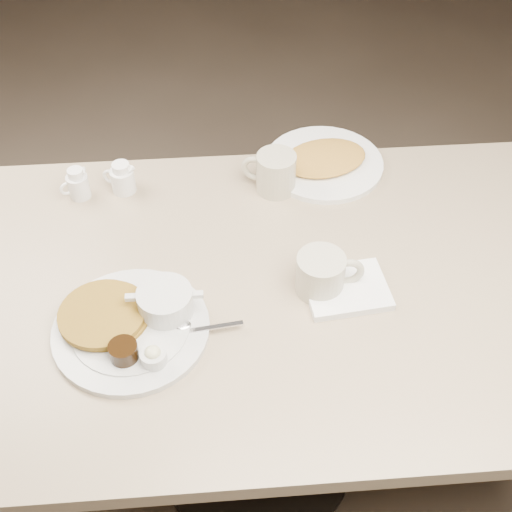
{
  "coord_description": "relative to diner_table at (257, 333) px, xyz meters",
  "views": [
    {
      "loc": [
        -0.07,
        -0.95,
        1.84
      ],
      "look_at": [
        0.0,
        0.02,
        0.82
      ],
      "focal_mm": 47.46,
      "sensor_mm": 36.0,
      "label": 1
    }
  ],
  "objects": [
    {
      "name": "diner_table",
      "position": [
        0.0,
        0.0,
        0.0
      ],
      "size": [
        1.5,
        0.9,
        0.75
      ],
      "color": "tan",
      "rests_on": "ground"
    },
    {
      "name": "main_plate",
      "position": [
        -0.25,
        -0.09,
        0.19
      ],
      "size": [
        0.39,
        0.32,
        0.07
      ],
      "color": "silver",
      "rests_on": "diner_table"
    },
    {
      "name": "coffee_mug_near",
      "position": [
        0.14,
        -0.02,
        0.22
      ],
      "size": [
        0.15,
        0.1,
        0.09
      ],
      "color": "#B7B19B",
      "rests_on": "diner_table"
    },
    {
      "name": "napkin",
      "position": [
        0.19,
        -0.03,
        0.18
      ],
      "size": [
        0.19,
        0.16,
        0.02
      ],
      "color": "white",
      "rests_on": "diner_table"
    },
    {
      "name": "coffee_mug_far",
      "position": [
        0.07,
        0.31,
        0.22
      ],
      "size": [
        0.15,
        0.12,
        0.1
      ],
      "color": "#BAB39A",
      "rests_on": "diner_table"
    },
    {
      "name": "creamer_left",
      "position": [
        -0.4,
        0.32,
        0.21
      ],
      "size": [
        0.07,
        0.06,
        0.08
      ],
      "color": "white",
      "rests_on": "diner_table"
    },
    {
      "name": "creamer_right",
      "position": [
        -0.3,
        0.33,
        0.21
      ],
      "size": [
        0.08,
        0.07,
        0.08
      ],
      "color": "white",
      "rests_on": "diner_table"
    },
    {
      "name": "hash_plate",
      "position": [
        0.2,
        0.39,
        0.18
      ],
      "size": [
        0.37,
        0.37,
        0.04
      ],
      "color": "white",
      "rests_on": "diner_table"
    }
  ]
}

